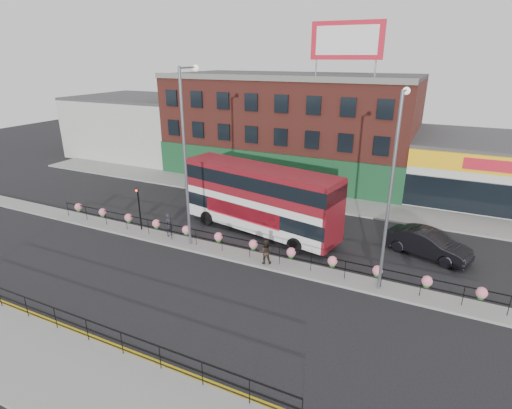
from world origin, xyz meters
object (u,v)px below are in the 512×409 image
at_px(double_decker_bus, 260,193).
at_px(pedestrian_b, 265,252).
at_px(lamp_column_west, 187,144).
at_px(pedestrian_a, 169,225).
at_px(lamp_column_east, 393,178).
at_px(car, 428,244).

relative_size(double_decker_bus, pedestrian_b, 7.87).
bearing_deg(pedestrian_b, lamp_column_west, -32.41).
bearing_deg(lamp_column_west, pedestrian_a, 174.67).
xyz_separation_m(pedestrian_b, lamp_column_west, (-5.64, 0.55, 5.96)).
bearing_deg(pedestrian_b, lamp_column_east, 156.33).
bearing_deg(car, pedestrian_b, 141.19).
relative_size(pedestrian_a, lamp_column_east, 0.16).
bearing_deg(double_decker_bus, lamp_column_west, -130.13).
xyz_separation_m(car, pedestrian_a, (-16.47, -4.85, 0.12)).
distance_m(car, lamp_column_west, 16.43).
relative_size(lamp_column_west, lamp_column_east, 1.09).
bearing_deg(pedestrian_a, car, -65.39).
distance_m(double_decker_bus, pedestrian_b, 5.39).
xyz_separation_m(double_decker_bus, lamp_column_west, (-3.21, -3.81, 3.92)).
bearing_deg(pedestrian_a, double_decker_bus, -47.26).
relative_size(pedestrian_b, lamp_column_west, 0.14).
bearing_deg(pedestrian_b, double_decker_bus, -87.80).
bearing_deg(double_decker_bus, car, 6.24).
relative_size(car, pedestrian_b, 3.51).
xyz_separation_m(pedestrian_a, lamp_column_west, (2.05, -0.19, 5.92)).
bearing_deg(pedestrian_b, pedestrian_a, -32.36).
relative_size(pedestrian_a, lamp_column_west, 0.14).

